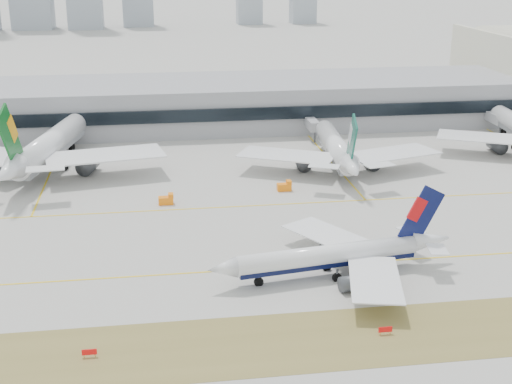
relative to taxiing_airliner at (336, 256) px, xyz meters
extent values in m
plane|color=#9C9A92|center=(-14.73, 9.70, -3.87)|extent=(3000.00, 3000.00, 0.00)
cube|color=olive|center=(-14.73, -22.30, -3.85)|extent=(360.00, 18.00, 0.06)
cube|color=yellow|center=(-14.73, 4.70, -3.84)|extent=(360.00, 0.45, 0.04)
cube|color=yellow|center=(-14.73, 39.70, -3.84)|extent=(360.00, 0.45, 0.04)
cylinder|color=white|center=(-1.74, -0.26, 0.30)|extent=(34.86, 8.94, 3.79)
cube|color=black|center=(-1.74, -0.26, -0.74)|extent=(34.08, 8.27, 1.71)
cone|color=white|center=(-21.50, -3.25, 0.30)|extent=(5.81, 4.54, 3.79)
cone|color=white|center=(19.22, 2.91, 0.77)|extent=(8.19, 4.90, 3.79)
cube|color=white|center=(1.11, 10.80, -0.27)|extent=(16.89, 20.45, 0.23)
cube|color=white|center=(17.05, 7.57, 1.06)|extent=(5.39, 6.26, 0.15)
cylinder|color=#3F4247|center=(-0.29, 7.05, -2.36)|extent=(6.14, 3.68, 2.84)
cube|color=#3F4247|center=(-0.29, 7.05, -1.22)|extent=(2.42, 0.64, 1.33)
cube|color=white|center=(4.26, -9.99, -0.27)|extent=(12.66, 20.17, 0.23)
cube|color=white|center=(18.53, -2.18, 1.06)|extent=(4.19, 5.79, 0.15)
cylinder|color=#3F4247|center=(1.81, -6.82, -2.36)|extent=(6.14, 3.68, 2.84)
cube|color=#3F4247|center=(1.81, -6.82, -1.22)|extent=(2.42, 0.64, 1.33)
cube|color=#0A1143|center=(16.84, 2.55, 6.06)|extent=(9.31, 1.74, 11.87)
cube|color=red|center=(15.88, 2.40, 7.34)|extent=(4.25, 1.05, 5.09)
cylinder|color=#3F4247|center=(-14.76, -2.23, -2.74)|extent=(0.45, 0.45, 2.27)
cylinder|color=black|center=(-14.76, -2.23, -3.21)|extent=(1.79, 0.91, 1.71)
cylinder|color=#3F4247|center=(-0.41, -2.56, -2.74)|extent=(0.45, 0.45, 2.27)
cylinder|color=black|center=(-0.41, -2.56, -3.21)|extent=(1.79, 0.91, 1.71)
cylinder|color=#3F4247|center=(-1.15, 2.32, -2.74)|extent=(0.45, 0.45, 2.27)
cylinder|color=black|center=(-1.15, 2.32, -3.21)|extent=(1.79, 0.91, 1.71)
cylinder|color=white|center=(-60.47, 78.35, 3.10)|extent=(15.92, 48.19, 6.34)
cube|color=slate|center=(-60.47, 78.35, 1.35)|extent=(14.79, 47.06, 2.85)
cone|color=white|center=(-54.87, 105.39, 3.10)|extent=(7.69, 8.45, 6.34)
cone|color=white|center=(-66.41, 49.69, 3.89)|extent=(8.36, 11.71, 6.34)
cube|color=white|center=(-45.14, 68.00, 2.15)|extent=(32.41, 19.15, 0.38)
cube|color=white|center=(-57.94, 49.98, 4.36)|extent=(9.33, 5.60, 0.25)
cylinder|color=#3F4247|center=(-50.09, 72.26, -1.34)|extent=(6.27, 8.78, 4.75)
cube|color=#3F4247|center=(-50.09, 72.26, 0.56)|extent=(1.14, 3.35, 2.22)
cylinder|color=#3F4247|center=(-72.42, 76.88, -1.34)|extent=(6.27, 8.78, 4.75)
cube|color=#3F4247|center=(-72.42, 76.88, 0.56)|extent=(1.14, 3.35, 2.22)
cube|color=#0C541A|center=(-65.73, 52.95, 11.41)|extent=(3.25, 13.09, 16.99)
cube|color=orange|center=(-65.46, 54.25, 13.26)|extent=(1.89, 5.99, 7.27)
cylinder|color=#3F4247|center=(-56.78, 96.18, -1.97)|extent=(0.76, 0.76, 3.80)
cylinder|color=black|center=(-56.78, 96.18, -2.76)|extent=(1.66, 3.02, 2.85)
cylinder|color=#3F4247|center=(-64.77, 77.89, -1.97)|extent=(0.76, 0.76, 3.80)
cylinder|color=black|center=(-64.77, 77.89, -2.76)|extent=(1.66, 3.02, 2.85)
cylinder|color=#3F4247|center=(-56.71, 76.22, -1.97)|extent=(0.76, 0.76, 3.80)
cylinder|color=black|center=(-56.71, 76.22, -2.76)|extent=(1.66, 3.02, 2.85)
cylinder|color=white|center=(17.66, 68.98, 1.94)|extent=(8.54, 40.27, 5.29)
cube|color=slate|center=(17.66, 68.98, 0.49)|extent=(7.68, 39.41, 2.38)
cone|color=white|center=(19.54, 91.94, 1.94)|extent=(5.77, 6.52, 5.29)
cone|color=white|center=(15.67, 44.64, 2.60)|extent=(6.00, 9.28, 5.29)
cube|color=white|center=(31.41, 61.97, 1.15)|extent=(27.69, 18.66, 0.32)
cube|color=white|center=(22.65, 45.73, 3.00)|extent=(8.10, 5.49, 0.21)
cylinder|color=#3F4247|center=(26.88, 64.99, -1.76)|extent=(4.50, 6.96, 3.97)
cube|color=#3F4247|center=(26.88, 64.99, -0.17)|extent=(0.62, 2.80, 1.85)
cube|color=white|center=(2.95, 64.30, 1.15)|extent=(27.90, 21.79, 0.32)
cube|color=white|center=(8.95, 46.86, 3.00)|extent=(8.33, 6.44, 0.21)
cylinder|color=#3F4247|center=(7.91, 66.54, -1.76)|extent=(4.50, 6.96, 3.97)
cube|color=#3F4247|center=(7.91, 66.54, -0.17)|extent=(0.62, 2.80, 1.85)
cube|color=#135645|center=(15.89, 47.40, 8.88)|extent=(1.38, 11.06, 14.18)
cube|color=#B8BCC2|center=(15.98, 48.51, 10.42)|extent=(0.99, 5.02, 6.07)
cylinder|color=#3F4247|center=(18.90, 84.12, -2.29)|extent=(0.63, 0.63, 3.17)
cylinder|color=black|center=(18.90, 84.12, -2.95)|extent=(1.12, 2.45, 2.38)
cylinder|color=#3F4247|center=(14.15, 68.16, -2.29)|extent=(0.63, 0.63, 3.17)
cylinder|color=black|center=(14.15, 68.16, -2.95)|extent=(1.12, 2.45, 2.38)
cylinder|color=#3F4247|center=(21.00, 67.59, -2.29)|extent=(0.63, 0.63, 3.17)
cylinder|color=black|center=(21.00, 67.59, -2.95)|extent=(1.12, 2.45, 2.38)
cone|color=white|center=(81.11, 102.92, 2.28)|extent=(6.07, 6.87, 5.60)
cube|color=white|center=(63.70, 73.56, 1.44)|extent=(29.54, 22.97, 0.34)
cylinder|color=#3F4247|center=(68.94, 75.96, -1.63)|extent=(4.72, 7.35, 4.20)
cube|color=#3F4247|center=(68.94, 75.96, 0.05)|extent=(0.64, 2.96, 1.96)
cylinder|color=#3F4247|center=(80.47, 94.63, -2.19)|extent=(0.67, 0.67, 3.36)
cylinder|color=black|center=(80.47, 94.63, -2.89)|extent=(1.17, 2.59, 2.52)
cube|color=gray|center=(-14.73, 124.70, 3.63)|extent=(280.00, 42.00, 15.00)
cube|color=black|center=(-14.73, 103.20, 4.08)|extent=(280.00, 1.20, 4.00)
cube|color=beige|center=(95.27, 144.70, 10.23)|extent=(2.00, 57.00, 27.90)
cube|color=red|center=(-43.09, -22.30, -2.97)|extent=(2.20, 0.15, 0.90)
cylinder|color=orange|center=(-43.89, -22.30, -3.62)|extent=(0.10, 0.10, 0.50)
cylinder|color=orange|center=(-42.29, -22.30, -3.62)|extent=(0.10, 0.10, 0.50)
cube|color=red|center=(2.23, -22.30, -2.97)|extent=(2.20, 0.15, 0.90)
cylinder|color=orange|center=(1.43, -22.30, -3.62)|extent=(0.10, 0.10, 0.50)
cylinder|color=orange|center=(3.03, -22.30, -3.62)|extent=(0.10, 0.10, 0.50)
cube|color=orange|center=(-0.45, 49.75, -2.97)|extent=(3.50, 2.00, 1.80)
cube|color=orange|center=(0.75, 49.75, -1.77)|extent=(1.20, 1.80, 1.00)
cylinder|color=black|center=(-1.65, 48.95, -3.52)|extent=(0.70, 0.30, 0.70)
cylinder|color=black|center=(-1.65, 50.55, -3.52)|extent=(0.70, 0.30, 0.70)
cylinder|color=black|center=(0.75, 48.95, -3.52)|extent=(0.70, 0.30, 0.70)
cylinder|color=black|center=(0.75, 50.55, -3.52)|extent=(0.70, 0.30, 0.70)
cube|color=orange|center=(-30.06, 43.90, -2.97)|extent=(3.50, 2.00, 1.80)
cube|color=orange|center=(-28.86, 43.90, -1.77)|extent=(1.20, 1.80, 1.00)
cylinder|color=black|center=(-31.26, 43.10, -3.52)|extent=(0.70, 0.30, 0.70)
cylinder|color=black|center=(-31.26, 44.70, -3.52)|extent=(0.70, 0.30, 0.70)
cylinder|color=black|center=(-28.86, 43.10, -3.52)|extent=(0.70, 0.30, 0.70)
cylinder|color=black|center=(-28.86, 44.70, -3.52)|extent=(0.70, 0.30, 0.70)
camera|label=1|loc=(-32.18, -116.75, 53.05)|focal=50.00mm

